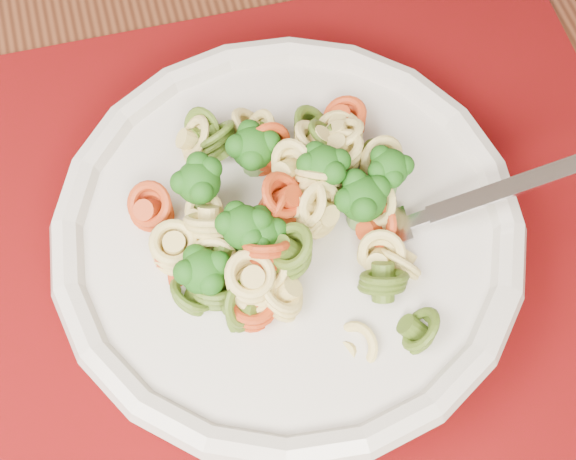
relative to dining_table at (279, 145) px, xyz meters
name	(u,v)px	position (x,y,z in m)	size (l,w,h in m)	color
dining_table	(279,145)	(0.00, 0.00, 0.00)	(1.49, 0.99, 0.78)	#5B2E19
placemat	(275,241)	(-0.04, -0.13, 0.10)	(0.50, 0.39, 0.00)	#64040B
pasta_bowl	(288,236)	(-0.04, -0.15, 0.14)	(0.28, 0.28, 0.05)	beige
pasta_broccoli_heap	(288,225)	(-0.04, -0.15, 0.15)	(0.24, 0.24, 0.06)	#EBD174
fork	(388,230)	(0.02, -0.17, 0.15)	(0.19, 0.02, 0.01)	silver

